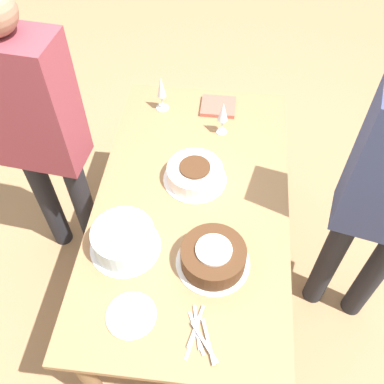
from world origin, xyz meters
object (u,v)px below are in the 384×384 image
at_px(cake_center_white, 194,174).
at_px(wine_glass_far, 223,113).
at_px(wine_glass_near, 161,89).
at_px(cake_back_decorated, 124,240).
at_px(cake_front_chocolate, 213,257).
at_px(person_watching, 37,127).

bearing_deg(cake_center_white, wine_glass_far, -17.83).
height_order(wine_glass_near, wine_glass_far, wine_glass_near).
bearing_deg(cake_center_white, wine_glass_near, 24.87).
xyz_separation_m(cake_back_decorated, wine_glass_near, (0.89, -0.02, 0.07)).
distance_m(cake_front_chocolate, cake_back_decorated, 0.37).
height_order(wine_glass_near, person_watching, person_watching).
distance_m(cake_center_white, cake_front_chocolate, 0.45).
bearing_deg(cake_center_white, cake_back_decorated, 148.78).
distance_m(cake_front_chocolate, wine_glass_near, 0.99).
bearing_deg(wine_glass_far, wine_glass_near, 65.49).
bearing_deg(wine_glass_near, wine_glass_far, -114.51).
xyz_separation_m(cake_back_decorated, wine_glass_far, (0.74, -0.35, 0.07)).
distance_m(cake_center_white, wine_glass_near, 0.55).
height_order(cake_center_white, person_watching, person_watching).
bearing_deg(wine_glass_near, cake_back_decorated, 178.85).
height_order(cake_center_white, cake_back_decorated, cake_back_decorated).
height_order(cake_back_decorated, wine_glass_near, wine_glass_near).
xyz_separation_m(wine_glass_near, person_watching, (-0.43, 0.50, 0.08)).
xyz_separation_m(cake_center_white, wine_glass_far, (0.34, -0.11, 0.09)).
bearing_deg(person_watching, cake_back_decorated, -37.11).
distance_m(cake_back_decorated, person_watching, 0.69).
distance_m(cake_center_white, cake_back_decorated, 0.47).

